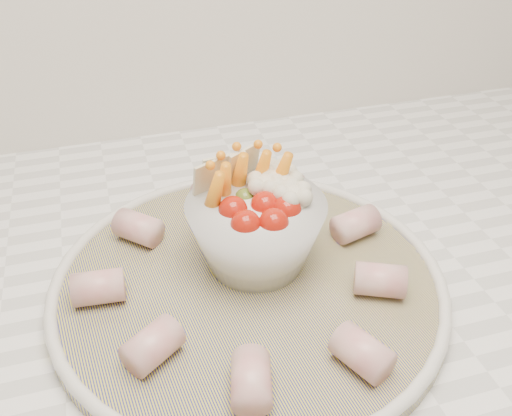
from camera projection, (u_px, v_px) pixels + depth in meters
name	position (u px, v px, depth m)	size (l,w,h in m)	color
serving_platter	(249.00, 283.00, 0.55)	(0.42, 0.42, 0.02)	navy
veggie_bowl	(257.00, 225.00, 0.55)	(0.13, 0.13, 0.11)	silver
cured_meat_rolls	(248.00, 267.00, 0.54)	(0.32, 0.30, 0.03)	#C0575B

